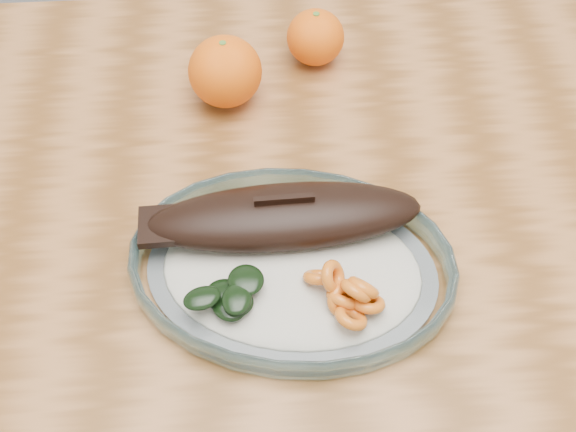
{
  "coord_description": "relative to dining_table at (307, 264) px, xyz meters",
  "views": [
    {
      "loc": [
        -0.05,
        -0.48,
        1.36
      ],
      "look_at": [
        -0.02,
        -0.02,
        0.77
      ],
      "focal_mm": 45.0,
      "sensor_mm": 36.0,
      "label": 1
    }
  ],
  "objects": [
    {
      "name": "dining_table",
      "position": [
        0.0,
        0.0,
        0.0
      ],
      "size": [
        1.2,
        0.8,
        0.75
      ],
      "color": "brown",
      "rests_on": "ground"
    },
    {
      "name": "plated_meal",
      "position": [
        -0.02,
        -0.08,
        0.12
      ],
      "size": [
        0.67,
        0.67,
        0.08
      ],
      "rotation": [
        0.0,
        0.0,
        -0.18
      ],
      "color": "white",
      "rests_on": "dining_table"
    },
    {
      "name": "orange_left",
      "position": [
        -0.09,
        0.18,
        0.14
      ],
      "size": [
        0.09,
        0.09,
        0.09
      ],
      "primitive_type": "sphere",
      "color": "#DD4304",
      "rests_on": "dining_table"
    },
    {
      "name": "orange_right",
      "position": [
        0.03,
        0.25,
        0.14
      ],
      "size": [
        0.07,
        0.07,
        0.07
      ],
      "primitive_type": "sphere",
      "color": "#DD4304",
      "rests_on": "dining_table"
    }
  ]
}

